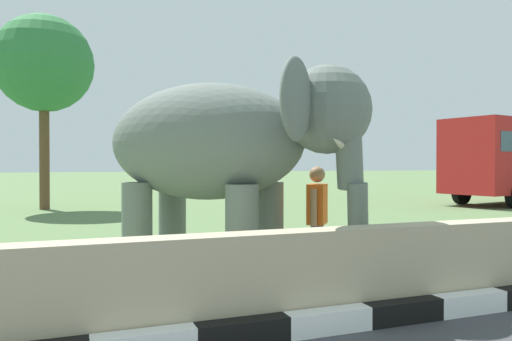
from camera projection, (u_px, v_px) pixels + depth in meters
The scene contains 4 objects.
barrier_parapet at pixel (242, 284), 4.84m from camera, with size 28.00×0.36×1.00m, color tan.
elephant at pixel (225, 145), 6.99m from camera, with size 3.83×3.84×2.98m.
person_handler at pixel (317, 217), 7.08m from camera, with size 0.45×0.54×1.66m.
tree_distant at pixel (44, 64), 18.10m from camera, with size 3.59×3.59×7.23m.
Camera 1 is at (0.43, -0.17, 1.69)m, focal length 34.24 mm.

